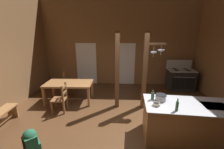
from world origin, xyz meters
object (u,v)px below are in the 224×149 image
object	(u,v)px
ladderback_chair_by_post	(68,82)
bottle_tall_on_counter	(153,96)
dining_table	(69,85)
ladderback_chair_near_window	(61,98)
bottle_short_on_counter	(177,106)
mixing_bowl_on_counter	(156,104)
kitchen_island	(190,122)
stove_range	(180,79)
backpack	(31,142)
stockpot_on_counter	(161,98)

from	to	relation	value
ladderback_chair_by_post	bottle_tall_on_counter	xyz separation A→B (m)	(3.04, -2.53, 0.56)
dining_table	ladderback_chair_near_window	bearing A→B (deg)	-92.92
ladderback_chair_near_window	bottle_short_on_counter	size ratio (longest dim) A/B	3.39
bottle_tall_on_counter	dining_table	bearing A→B (deg)	148.36
mixing_bowl_on_counter	bottle_short_on_counter	distance (m)	0.43
ladderback_chair_by_post	kitchen_island	bearing A→B (deg)	-35.11
stove_range	backpack	bearing A→B (deg)	-139.76
ladderback_chair_near_window	mixing_bowl_on_counter	size ratio (longest dim) A/B	5.82
kitchen_island	ladderback_chair_by_post	xyz separation A→B (m)	(-3.91, 2.75, -0.01)
backpack	mixing_bowl_on_counter	size ratio (longest dim) A/B	3.65
backpack	bottle_tall_on_counter	distance (m)	2.87
dining_table	kitchen_island	bearing A→B (deg)	-27.71
ladderback_chair_near_window	bottle_short_on_counter	bearing A→B (deg)	-24.62
ladderback_chair_by_post	dining_table	bearing A→B (deg)	-67.67
kitchen_island	dining_table	world-z (taller)	kitchen_island
backpack	bottle_short_on_counter	size ratio (longest dim) A/B	2.13
backpack	bottle_tall_on_counter	size ratio (longest dim) A/B	2.41
dining_table	mixing_bowl_on_counter	world-z (taller)	mixing_bowl_on_counter
ladderback_chair_by_post	ladderback_chair_near_window	bearing A→B (deg)	-78.64
dining_table	bottle_short_on_counter	bearing A→B (deg)	-35.18
stove_range	ladderback_chair_by_post	distance (m)	5.04
dining_table	ladderback_chair_by_post	xyz separation A→B (m)	(-0.36, 0.89, -0.20)
stove_range	bottle_tall_on_counter	bearing A→B (deg)	-122.87
kitchen_island	backpack	distance (m)	3.58
ladderback_chair_near_window	ladderback_chair_by_post	world-z (taller)	same
dining_table	ladderback_chair_near_window	distance (m)	0.76
bottle_tall_on_counter	bottle_short_on_counter	bearing A→B (deg)	-52.80
dining_table	backpack	bearing A→B (deg)	-89.45
kitchen_island	bottle_tall_on_counter	distance (m)	1.06
ladderback_chair_by_post	mixing_bowl_on_counter	size ratio (longest dim) A/B	5.82
backpack	bottle_tall_on_counter	world-z (taller)	bottle_tall_on_counter
kitchen_island	stove_range	distance (m)	3.46
dining_table	stockpot_on_counter	world-z (taller)	stockpot_on_counter
kitchen_island	stockpot_on_counter	world-z (taller)	stockpot_on_counter
ladderback_chair_by_post	mixing_bowl_on_counter	xyz separation A→B (m)	(3.06, -2.84, 0.49)
ladderback_chair_near_window	backpack	xyz separation A→B (m)	(0.06, -1.76, -0.14)
stove_range	backpack	size ratio (longest dim) A/B	2.21
kitchen_island	dining_table	distance (m)	4.01
backpack	mixing_bowl_on_counter	distance (m)	2.80
backpack	stockpot_on_counter	xyz separation A→B (m)	(2.84, 0.81, 0.68)
ladderback_chair_near_window	kitchen_island	bearing A→B (deg)	-17.43
kitchen_island	stove_range	xyz separation A→B (m)	(1.11, 3.28, 0.02)
ladderback_chair_by_post	bottle_short_on_counter	size ratio (longest dim) A/B	3.39
mixing_bowl_on_counter	bottle_tall_on_counter	bearing A→B (deg)	93.67
mixing_bowl_on_counter	bottle_short_on_counter	bearing A→B (deg)	-29.23
kitchen_island	ladderback_chair_near_window	size ratio (longest dim) A/B	2.35
stove_range	bottle_short_on_counter	bearing A→B (deg)	-114.01
mixing_bowl_on_counter	bottle_short_on_counter	world-z (taller)	bottle_short_on_counter
ladderback_chair_by_post	bottle_tall_on_counter	size ratio (longest dim) A/B	3.83
kitchen_island	stockpot_on_counter	xyz separation A→B (m)	(-0.68, 0.17, 0.54)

